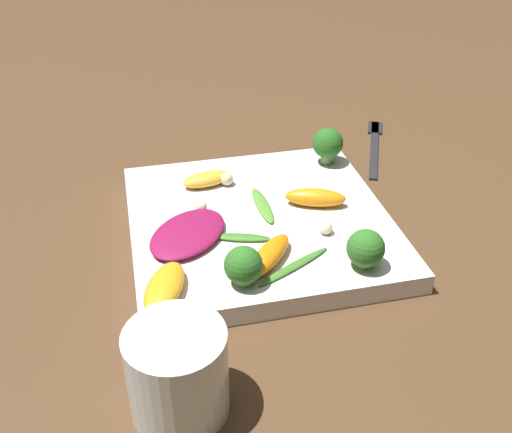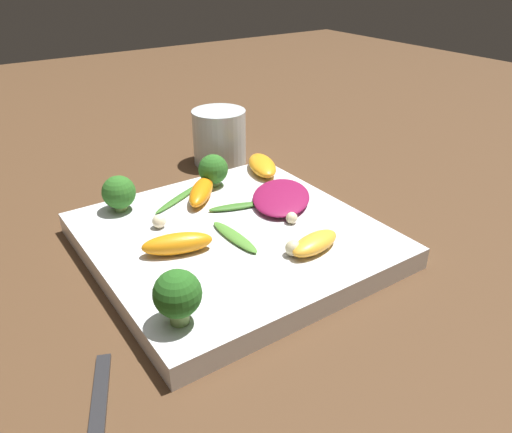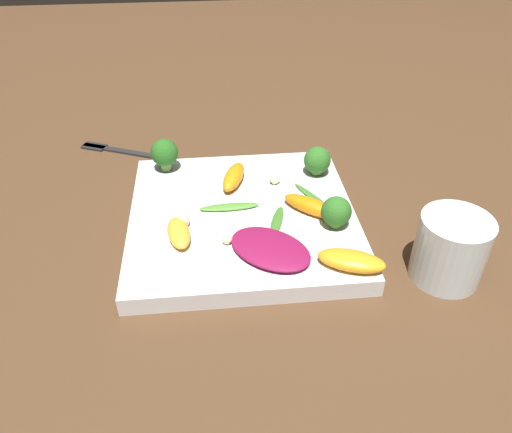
% 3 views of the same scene
% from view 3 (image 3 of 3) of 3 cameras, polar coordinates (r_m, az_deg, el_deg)
% --- Properties ---
extents(ground_plane, '(2.40, 2.40, 0.00)m').
position_cam_3_polar(ground_plane, '(0.66, -1.52, -1.05)').
color(ground_plane, '#4C331E').
extents(plate, '(0.29, 0.29, 0.02)m').
position_cam_3_polar(plate, '(0.66, -1.54, -0.24)').
color(plate, white).
rests_on(plate, ground_plane).
extents(drinking_glass, '(0.08, 0.08, 0.08)m').
position_cam_3_polar(drinking_glass, '(0.60, 21.34, -3.46)').
color(drinking_glass, silver).
rests_on(drinking_glass, ground_plane).
extents(fork, '(0.09, 0.17, 0.01)m').
position_cam_3_polar(fork, '(0.86, -15.20, 7.34)').
color(fork, '#262628').
rests_on(fork, ground_plane).
extents(radicchio_leaf_0, '(0.12, 0.12, 0.01)m').
position_cam_3_polar(radicchio_leaf_0, '(0.58, 1.65, -3.68)').
color(radicchio_leaf_0, maroon).
rests_on(radicchio_leaf_0, plate).
extents(orange_segment_0, '(0.07, 0.04, 0.02)m').
position_cam_3_polar(orange_segment_0, '(0.61, -8.83, -1.83)').
color(orange_segment_0, '#FCAD33').
rests_on(orange_segment_0, plate).
extents(orange_segment_1, '(0.07, 0.05, 0.02)m').
position_cam_3_polar(orange_segment_1, '(0.70, -2.58, 4.55)').
color(orange_segment_1, orange).
rests_on(orange_segment_1, plate).
extents(orange_segment_2, '(0.07, 0.07, 0.02)m').
position_cam_3_polar(orange_segment_2, '(0.65, 6.24, 1.21)').
color(orange_segment_2, orange).
rests_on(orange_segment_2, plate).
extents(orange_segment_3, '(0.06, 0.08, 0.02)m').
position_cam_3_polar(orange_segment_3, '(0.57, 10.85, -4.97)').
color(orange_segment_3, orange).
rests_on(orange_segment_3, plate).
extents(broccoli_floret_0, '(0.04, 0.04, 0.04)m').
position_cam_3_polar(broccoli_floret_0, '(0.72, 7.01, 6.37)').
color(broccoli_floret_0, '#84AD5B').
rests_on(broccoli_floret_0, plate).
extents(broccoli_floret_1, '(0.04, 0.04, 0.04)m').
position_cam_3_polar(broccoli_floret_1, '(0.62, 9.16, 0.51)').
color(broccoli_floret_1, '#7A9E51').
rests_on(broccoli_floret_1, plate).
extents(broccoli_floret_2, '(0.04, 0.04, 0.05)m').
position_cam_3_polar(broccoli_floret_2, '(0.73, -10.41, 7.10)').
color(broccoli_floret_2, '#7A9E51').
rests_on(broccoli_floret_2, plate).
extents(arugula_sprig_0, '(0.07, 0.03, 0.01)m').
position_cam_3_polar(arugula_sprig_0, '(0.63, 2.40, -0.58)').
color(arugula_sprig_0, '#3D7528').
rests_on(arugula_sprig_0, plate).
extents(arugula_sprig_1, '(0.09, 0.05, 0.00)m').
position_cam_3_polar(arugula_sprig_1, '(0.67, 6.98, 1.86)').
color(arugula_sprig_1, '#3D7528').
rests_on(arugula_sprig_1, plate).
extents(arugula_sprig_2, '(0.02, 0.08, 0.01)m').
position_cam_3_polar(arugula_sprig_2, '(0.65, -3.06, 1.10)').
color(arugula_sprig_2, '#518E33').
rests_on(arugula_sprig_2, plate).
extents(macadamia_nut_0, '(0.01, 0.01, 0.01)m').
position_cam_3_polar(macadamia_nut_0, '(0.59, -3.31, -2.59)').
color(macadamia_nut_0, beige).
rests_on(macadamia_nut_0, plate).
extents(macadamia_nut_1, '(0.02, 0.02, 0.02)m').
position_cam_3_polar(macadamia_nut_1, '(0.70, 2.16, 4.34)').
color(macadamia_nut_1, beige).
rests_on(macadamia_nut_1, plate).
extents(macadamia_nut_2, '(0.02, 0.02, 0.02)m').
position_cam_3_polar(macadamia_nut_2, '(0.63, -8.33, -0.48)').
color(macadamia_nut_2, beige).
rests_on(macadamia_nut_2, plate).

